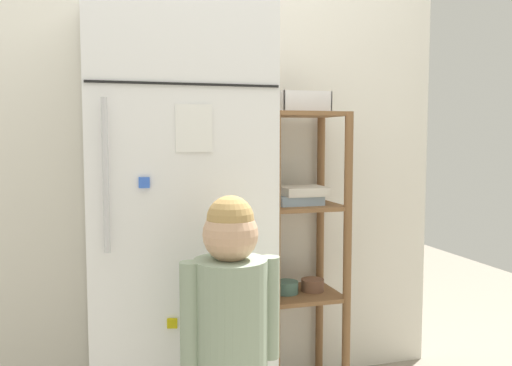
{
  "coord_description": "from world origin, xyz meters",
  "views": [
    {
      "loc": [
        -0.41,
        -2.09,
        1.17
      ],
      "look_at": [
        0.23,
        0.02,
        0.98
      ],
      "focal_mm": 38.32,
      "sensor_mm": 36.0,
      "label": 1
    }
  ],
  "objects_px": {
    "child_standing": "(231,319)",
    "pantry_shelf_unit": "(300,230)",
    "refrigerator": "(175,216)",
    "fruit_bin": "(302,104)"
  },
  "relations": [
    {
      "from": "child_standing",
      "to": "refrigerator",
      "type": "bearing_deg",
      "value": 100.87
    },
    {
      "from": "pantry_shelf_unit",
      "to": "refrigerator",
      "type": "bearing_deg",
      "value": -168.24
    },
    {
      "from": "refrigerator",
      "to": "fruit_bin",
      "type": "bearing_deg",
      "value": 13.86
    },
    {
      "from": "refrigerator",
      "to": "fruit_bin",
      "type": "xyz_separation_m",
      "value": [
        0.59,
        0.14,
        0.45
      ]
    },
    {
      "from": "refrigerator",
      "to": "child_standing",
      "type": "xyz_separation_m",
      "value": [
        0.1,
        -0.5,
        -0.26
      ]
    },
    {
      "from": "child_standing",
      "to": "pantry_shelf_unit",
      "type": "distance_m",
      "value": 0.79
    },
    {
      "from": "fruit_bin",
      "to": "child_standing",
      "type": "bearing_deg",
      "value": -127.23
    },
    {
      "from": "child_standing",
      "to": "pantry_shelf_unit",
      "type": "bearing_deg",
      "value": 52.67
    },
    {
      "from": "child_standing",
      "to": "pantry_shelf_unit",
      "type": "height_order",
      "value": "pantry_shelf_unit"
    },
    {
      "from": "pantry_shelf_unit",
      "to": "fruit_bin",
      "type": "height_order",
      "value": "fruit_bin"
    }
  ]
}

